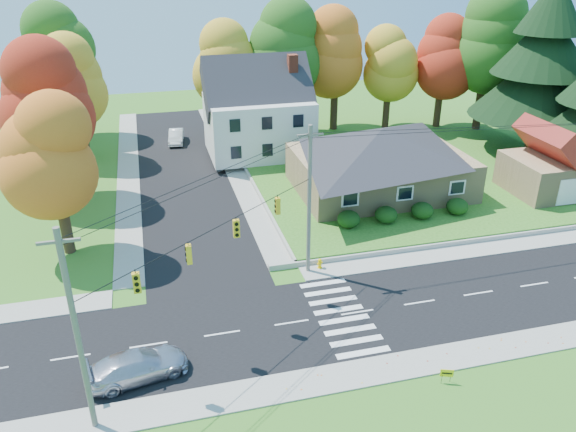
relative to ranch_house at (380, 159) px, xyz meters
name	(u,v)px	position (x,y,z in m)	size (l,w,h in m)	color
ground	(357,312)	(-8.00, -16.00, -3.27)	(120.00, 120.00, 0.00)	#3D7923
road_main	(357,312)	(-8.00, -16.00, -3.26)	(90.00, 8.00, 0.02)	black
road_cross	(182,171)	(-16.00, 10.00, -3.25)	(8.00, 44.00, 0.02)	black
sidewalk_north	(330,269)	(-8.00, -11.00, -3.23)	(90.00, 2.00, 0.08)	#9C9A90
sidewalk_south	(392,368)	(-8.00, -21.00, -3.23)	(90.00, 2.00, 0.08)	#9C9A90
lawn	(406,167)	(5.00, 5.00, -3.02)	(30.00, 30.00, 0.50)	#3D7923
ranch_house	(380,159)	(0.00, 0.00, 0.00)	(14.60, 10.60, 5.40)	tan
colonial_house	(259,113)	(-7.96, 12.00, 1.32)	(10.40, 8.40, 9.60)	silver
garage	(553,165)	(14.00, -4.01, -0.42)	(7.30, 6.30, 4.60)	tan
hedge_row	(404,213)	(-0.50, -6.20, -2.13)	(10.70, 1.70, 1.27)	#163A10
traffic_infrastructure	(351,225)	(-8.15, -14.65, 1.88)	(38.10, 10.66, 10.00)	#666059
tree_lot_0	(227,65)	(-10.00, 18.00, 5.04)	(6.72, 6.72, 12.51)	#3F2A19
tree_lot_1	(285,51)	(-4.00, 17.00, 6.35)	(7.84, 7.84, 14.60)	#3F2A19
tree_lot_2	(336,53)	(2.00, 18.00, 5.70)	(7.28, 7.28, 13.56)	#3F2A19
tree_lot_3	(390,65)	(8.00, 17.00, 4.39)	(6.16, 6.16, 11.47)	#3F2A19
tree_lot_4	(444,58)	(14.00, 16.00, 5.04)	(6.72, 6.72, 12.51)	#3F2A19
tree_lot_5	(489,41)	(18.00, 14.00, 7.00)	(8.40, 8.40, 15.64)	#3F2A19
conifer_east_a	(543,62)	(19.00, 6.00, 6.12)	(12.80, 12.80, 16.96)	#3F2A19
tree_west_0	(52,156)	(-25.00, -4.00, 3.89)	(6.16, 6.16, 11.47)	#3F2A19
tree_west_1	(50,100)	(-26.00, 6.00, 5.20)	(7.28, 7.28, 13.56)	#3F2A19
tree_west_2	(75,81)	(-25.00, 16.00, 4.54)	(6.72, 6.72, 12.51)	#3F2A19
tree_west_3	(59,54)	(-27.00, 24.00, 5.85)	(7.84, 7.84, 14.60)	#3F2A19
silver_sedan	(137,366)	(-20.54, -18.45, -2.52)	(2.02, 4.98, 1.44)	silver
white_car	(176,136)	(-15.83, 18.82, -2.55)	(1.48, 4.25, 1.40)	silver
fire_hydrant	(320,264)	(-8.65, -10.68, -2.90)	(0.44, 0.34, 0.77)	#FFC300
yard_sign	(447,373)	(-5.90, -22.63, -2.69)	(0.62, 0.25, 0.81)	black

